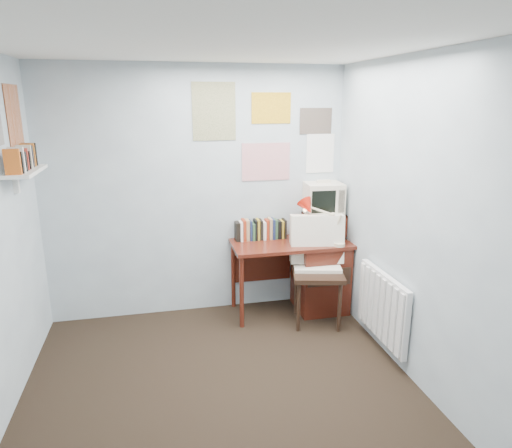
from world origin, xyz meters
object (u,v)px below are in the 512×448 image
Objects in this scene: desk_chair at (318,274)px; desk_lamp at (340,226)px; desk at (315,273)px; tv_riser at (324,225)px; radiator at (383,307)px; wall_shelf at (25,171)px; crt_tv at (323,197)px.

desk_lamp is (0.24, 0.09, 0.45)m from desk_chair.
tv_riser is at bearing 42.96° from desk.
desk_lamp reaches higher than desk.
desk_lamp is at bearing -53.92° from desk.
desk_lamp is 0.91m from radiator.
desk_lamp reaches higher than tv_riser.
wall_shelf reaches higher than desk_chair.
radiator is at bearing -72.76° from desk.
desk is 0.80m from crt_tv.
tv_riser is (0.12, 0.11, 0.48)m from desk.
tv_riser is at bearing -55.43° from crt_tv.
crt_tv reaches higher than tv_riser.
radiator is (0.29, -0.93, 0.01)m from desk.
crt_tv is at bearing 10.78° from wall_shelf.
tv_riser is at bearing 99.28° from radiator.
crt_tv reaches higher than desk_lamp.
tv_riser is at bearing 77.67° from desk_chair.
tv_riser is 0.50× the size of radiator.
crt_tv reaches higher than desk.
crt_tv is 0.47× the size of radiator.
desk_lamp is 0.52× the size of radiator.
crt_tv reaches higher than desk_chair.
desk_lamp is at bearing 3.35° from wall_shelf.
wall_shelf reaches higher than tv_riser.
desk_chair is at bearing -156.39° from desk_lamp.
radiator is 3.15m from wall_shelf.
tv_riser is 1.07× the size of crt_tv.
radiator is at bearing -10.89° from wall_shelf.
desk_chair is 2.72m from wall_shelf.
wall_shelf is (-2.49, -0.07, 1.10)m from desk_chair.
desk is at bearing 130.48° from desk_lamp.
crt_tv is at bearing 99.74° from radiator.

